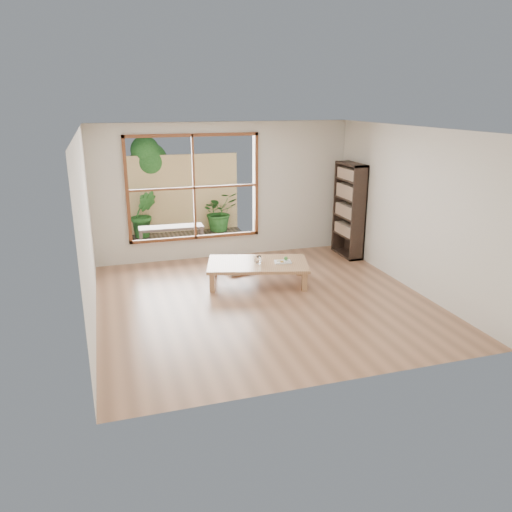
{
  "coord_description": "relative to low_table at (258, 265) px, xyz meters",
  "views": [
    {
      "loc": [
        -2.23,
        -6.87,
        3.01
      ],
      "look_at": [
        0.05,
        0.55,
        0.55
      ],
      "focal_mm": 35.0,
      "sensor_mm": 36.0,
      "label": 1
    }
  ],
  "objects": [
    {
      "name": "ground",
      "position": [
        -0.14,
        -0.75,
        -0.32
      ],
      "size": [
        5.0,
        5.0,
        0.0
      ],
      "primitive_type": "plane",
      "color": "#A27251",
      "rests_on": "ground"
    },
    {
      "name": "low_table",
      "position": [
        0.0,
        0.0,
        0.0
      ],
      "size": [
        1.86,
        1.35,
        0.37
      ],
      "rotation": [
        0.0,
        0.0,
        -0.27
      ],
      "color": "#AE7E54",
      "rests_on": "ground"
    },
    {
      "name": "floor_cushion",
      "position": [
        -0.16,
        0.71,
        -0.29
      ],
      "size": [
        0.58,
        0.58,
        0.07
      ],
      "primitive_type": "cube",
      "rotation": [
        0.0,
        0.0,
        0.2
      ],
      "color": "white",
      "rests_on": "ground"
    },
    {
      "name": "bookshelf",
      "position": [
        2.19,
        1.0,
        0.6
      ],
      "size": [
        0.29,
        0.83,
        1.83
      ],
      "primitive_type": "cube",
      "color": "#33221C",
      "rests_on": "ground"
    },
    {
      "name": "glass_tall",
      "position": [
        -0.0,
        -0.06,
        0.11
      ],
      "size": [
        0.07,
        0.07,
        0.13
      ],
      "primitive_type": "cylinder",
      "color": "silver",
      "rests_on": "low_table"
    },
    {
      "name": "glass_mid",
      "position": [
        0.02,
        -0.0,
        0.1
      ],
      "size": [
        0.07,
        0.07,
        0.11
      ],
      "primitive_type": "cylinder",
      "color": "silver",
      "rests_on": "low_table"
    },
    {
      "name": "glass_short",
      "position": [
        0.07,
        0.12,
        0.08
      ],
      "size": [
        0.06,
        0.06,
        0.08
      ],
      "primitive_type": "cylinder",
      "color": "silver",
      "rests_on": "low_table"
    },
    {
      "name": "glass_small",
      "position": [
        -0.0,
        0.07,
        0.09
      ],
      "size": [
        0.07,
        0.07,
        0.08
      ],
      "primitive_type": "cylinder",
      "color": "silver",
      "rests_on": "low_table"
    },
    {
      "name": "food_tray",
      "position": [
        0.42,
        -0.1,
        0.06
      ],
      "size": [
        0.31,
        0.25,
        0.09
      ],
      "rotation": [
        0.0,
        0.0,
        -0.2
      ],
      "color": "white",
      "rests_on": "low_table"
    },
    {
      "name": "deck",
      "position": [
        -0.74,
        2.81,
        -0.32
      ],
      "size": [
        2.8,
        2.0,
        0.05
      ],
      "primitive_type": "cube",
      "color": "#3D352C",
      "rests_on": "ground"
    },
    {
      "name": "garden_bench",
      "position": [
        -1.09,
        2.61,
        0.07
      ],
      "size": [
        1.35,
        0.44,
        0.42
      ],
      "rotation": [
        0.0,
        0.0,
        -0.04
      ],
      "color": "#33221C",
      "rests_on": "deck"
    },
    {
      "name": "bamboo_fence",
      "position": [
        -0.74,
        3.81,
        0.58
      ],
      "size": [
        2.8,
        0.06,
        1.8
      ],
      "primitive_type": "cube",
      "color": "tan",
      "rests_on": "ground"
    },
    {
      "name": "shrub_right",
      "position": [
        0.17,
        3.57,
        0.16
      ],
      "size": [
        0.97,
        0.89,
        0.92
      ],
      "primitive_type": "imported",
      "rotation": [
        0.0,
        0.0,
        0.23
      ],
      "color": "#2B6324",
      "rests_on": "deck"
    },
    {
      "name": "shrub_left",
      "position": [
        -1.57,
        3.51,
        0.23
      ],
      "size": [
        0.58,
        0.47,
        1.05
      ],
      "primitive_type": "imported",
      "rotation": [
        0.0,
        0.0,
        0.0
      ],
      "color": "#2B6324",
      "rests_on": "deck"
    },
    {
      "name": "garden_tree",
      "position": [
        -1.42,
        4.11,
        1.3
      ],
      "size": [
        1.04,
        0.85,
        2.22
      ],
      "color": "#4C3D2D",
      "rests_on": "ground"
    }
  ]
}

